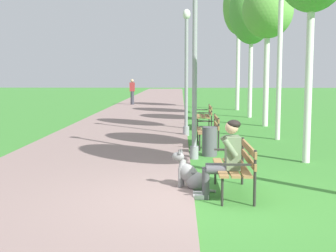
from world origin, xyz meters
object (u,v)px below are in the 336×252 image
park_bench_near (237,164)px  birch_tree_fifth (252,12)px  birch_tree_fourth (268,12)px  pedestrian_distant (132,92)px  birch_tree_sixth (239,8)px  lamp_post_mid (186,71)px  lamp_post_near (195,66)px  dog_grey (191,175)px  park_bench_far (205,114)px  park_bench_mid (210,128)px  person_seated_on_near_bench (226,156)px  litter_bin (210,141)px

park_bench_near → birch_tree_fifth: (2.22, 13.59, 4.21)m
birch_tree_fourth → pedestrian_distant: birch_tree_fourth is taller
birch_tree_fifth → pedestrian_distant: birch_tree_fifth is taller
birch_tree_fourth → birch_tree_sixth: (-0.10, 7.90, 1.24)m
lamp_post_mid → birch_tree_fourth: (3.03, 2.80, 2.19)m
lamp_post_mid → birch_tree_sixth: bearing=74.7°
birch_tree_fourth → lamp_post_near: bearing=-112.7°
dog_grey → lamp_post_mid: bearing=90.0°
park_bench_far → lamp_post_mid: size_ratio=0.38×
park_bench_mid → lamp_post_near: 2.48m
birch_tree_fifth → birch_tree_sixth: (-0.03, 4.36, 0.77)m
dog_grey → birch_tree_sixth: bearing=80.6°
person_seated_on_near_bench → birch_tree_fourth: bearing=76.4°
dog_grey → birch_tree_fourth: size_ratio=0.15×
person_seated_on_near_bench → pedestrian_distant: pedestrian_distant is taller
birch_tree_sixth → lamp_post_mid: bearing=-105.3°
dog_grey → birch_tree_fifth: bearing=77.5°
park_bench_near → park_bench_mid: bearing=91.5°
dog_grey → birch_tree_fifth: size_ratio=0.13×
park_bench_near → dog_grey: park_bench_near is taller
park_bench_far → pedestrian_distant: (-3.96, 12.62, 0.33)m
litter_bin → lamp_post_mid: bearing=98.1°
litter_bin → dog_grey: bearing=-99.0°
birch_tree_fifth → birch_tree_sixth: birch_tree_sixth is taller
park_bench_far → birch_tree_fifth: bearing=62.9°
birch_tree_fourth → litter_bin: birch_tree_fourth is taller
park_bench_mid → birch_tree_sixth: birch_tree_sixth is taller
lamp_post_mid → litter_bin: 4.08m
park_bench_mid → birch_tree_sixth: (2.32, 12.99, 4.98)m
birch_tree_fifth → birch_tree_sixth: size_ratio=0.88×
park_bench_near → litter_bin: (-0.22, 3.59, -0.16)m
park_bench_near → birch_tree_fifth: size_ratio=0.24×
park_bench_near → birch_tree_fifth: 14.40m
dog_grey → lamp_post_near: 3.47m
birch_tree_fourth → dog_grey: bearing=-107.2°
lamp_post_near → birch_tree_fourth: bearing=67.3°
park_bench_far → person_seated_on_near_bench: person_seated_on_near_bench is taller
park_bench_mid → lamp_post_mid: bearing=104.9°
park_bench_mid → birch_tree_fifth: (2.35, 8.63, 4.21)m
park_bench_near → birch_tree_sixth: birch_tree_sixth is taller
park_bench_mid → park_bench_far: (0.10, 4.25, 0.00)m
park_bench_near → lamp_post_near: (-0.60, 3.16, 1.64)m
park_bench_near → person_seated_on_near_bench: person_seated_on_near_bench is taller
person_seated_on_near_bench → litter_bin: bearing=90.2°
park_bench_near → park_bench_far: same height
lamp_post_near → birch_tree_fifth: size_ratio=0.67×
lamp_post_mid → birch_tree_fourth: size_ratio=0.75×
park_bench_far → pedestrian_distant: pedestrian_distant is taller
birch_tree_fifth → park_bench_far: bearing=-117.1°
lamp_post_mid → lamp_post_near: bearing=-88.1°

